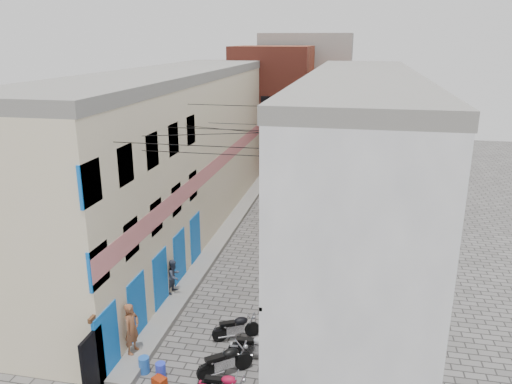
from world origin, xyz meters
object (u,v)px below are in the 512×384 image
Objects in this scene: water_jug_near at (161,370)px; motorcycle_d at (223,384)px; motorcycle_f at (255,345)px; motorcycle_g at (236,326)px; person_b at (174,276)px; motorcycle_e at (225,360)px; person_a at (132,328)px; water_jug_far at (144,365)px; red_crate at (159,381)px.

motorcycle_d is at bearing -13.37° from water_jug_near.
motorcycle_d is 2.15m from motorcycle_f.
motorcycle_g is 3.24m from water_jug_near.
motorcycle_e is at bearing -129.66° from person_b.
person_a is 3.53× the size of water_jug_near.
motorcycle_d is 0.92× the size of person_a.
water_jug_far is at bearing -157.63° from person_b.
motorcycle_g is 3.55m from water_jug_far.
water_jug_far is 1.34× the size of red_crate.
water_jug_near is (-2.26, 0.54, -0.23)m from motorcycle_d.
person_b reaches higher than red_crate.
red_crate is (-1.78, -2.99, -0.39)m from motorcycle_g.
person_a is at bearing 135.84° from water_jug_far.
motorcycle_d is at bearing -19.78° from motorcycle_f.
motorcycle_e is 3.38m from person_a.
motorcycle_f is (0.57, 2.08, 0.07)m from motorcycle_d.
motorcycle_d is at bearing -133.56° from person_b.
motorcycle_g is at bearing -174.84° from motorcycle_d.
person_a is at bearing 149.19° from water_jug_near.
motorcycle_d is 0.86× the size of motorcycle_e.
motorcycle_d is at bearing -4.50° from red_crate.
motorcycle_f is at bearing 163.04° from motorcycle_d.
motorcycle_d is 6.74m from person_b.
motorcycle_e is 1.02× the size of motorcycle_f.
motorcycle_e reaches higher than red_crate.
red_crate is (0.73, -0.49, -0.15)m from water_jug_far.
motorcycle_d is 4.00× the size of red_crate.
water_jug_near is at bearing -112.00° from person_a.
motorcycle_e is 2.69m from water_jug_far.
motorcycle_d reaches higher than red_crate.
red_crate is at bearing -34.00° from water_jug_far.
red_crate is (-1.92, -0.90, -0.43)m from motorcycle_e.
motorcycle_f is 4.24m from person_a.
motorcycle_f is at bearing 13.99° from motorcycle_g.
person_b reaches higher than motorcycle_g.
motorcycle_d reaches higher than water_jug_near.
red_crate is at bearing -57.89° from motorcycle_g.
person_b is at bearing 10.51° from person_a.
motorcycle_f reaches higher than red_crate.
red_crate is at bearing -59.57° from motorcycle_f.
motorcycle_e is (-0.24, 1.07, 0.08)m from motorcycle_d.
person_b reaches higher than water_jug_near.
water_jug_near is (-2.02, -0.54, -0.31)m from motorcycle_e.
person_a is (-3.17, -1.85, 0.65)m from motorcycle_g.
motorcycle_f is at bearing 34.97° from red_crate.
motorcycle_e reaches higher than motorcycle_d.
motorcycle_g is at bearing -50.98° from person_a.
motorcycle_g is 4.25× the size of red_crate.
person_a is at bearing 140.75° from red_crate.
water_jug_far is (0.80, -4.97, -0.70)m from person_b.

